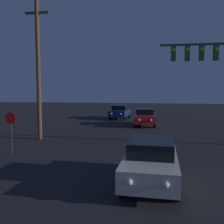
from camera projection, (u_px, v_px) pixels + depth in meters
name	position (u px, v px, depth m)	size (l,w,h in m)	color
car_near	(151.00, 161.00, 8.85)	(1.98, 4.08, 1.55)	beige
car_mid	(145.00, 117.00, 23.07)	(1.98, 4.08, 1.55)	#B21E1E
car_far	(120.00, 112.00, 28.32)	(2.12, 4.13, 1.55)	navy
traffic_signal_mast	(208.00, 66.00, 14.90)	(4.19, 0.30, 6.84)	#2D2D2D
stop_sign	(11.00, 126.00, 12.75)	(0.60, 0.07, 2.18)	#2D2D2D
utility_pole	(38.00, 68.00, 16.40)	(1.60, 0.28, 9.19)	brown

